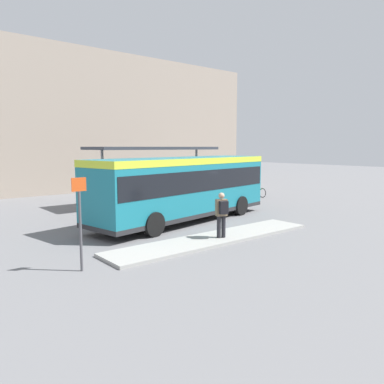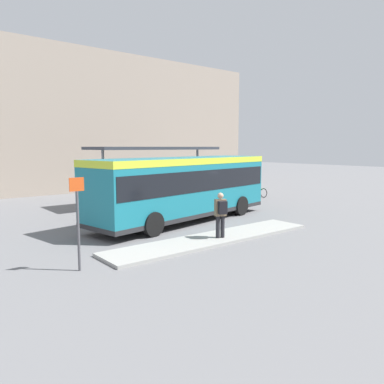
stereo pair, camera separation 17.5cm
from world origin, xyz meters
name	(u,v)px [view 1 (the left image)]	position (x,y,z in m)	size (l,w,h in m)	color
ground_plane	(184,221)	(0.00, 0.00, 0.00)	(120.00, 120.00, 0.00)	slate
curb_island	(215,239)	(-1.41, -3.83, 0.06)	(9.46, 1.80, 0.12)	#9E9E99
city_bus	(184,184)	(0.01, 0.00, 1.85)	(10.79, 4.43, 3.16)	#197284
pedestrian_waiting	(222,212)	(-1.30, -4.08, 1.15)	(0.52, 0.56, 1.79)	#232328
bicycle_green	(258,192)	(9.92, 3.76, 0.35)	(0.48, 1.61, 0.70)	black
bicycle_red	(248,191)	(9.70, 4.49, 0.38)	(0.48, 1.77, 0.77)	black
station_shelter	(154,149)	(1.90, 5.54, 3.54)	(8.35, 3.12, 3.70)	#383D47
platform_sign	(80,220)	(-7.04, -4.05, 1.56)	(0.44, 0.08, 2.80)	#4C4C51
station_building	(102,125)	(5.53, 20.14, 5.80)	(26.18, 11.42, 11.60)	gray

